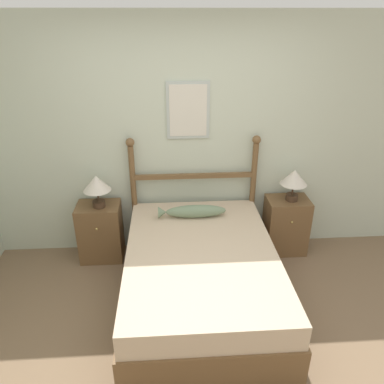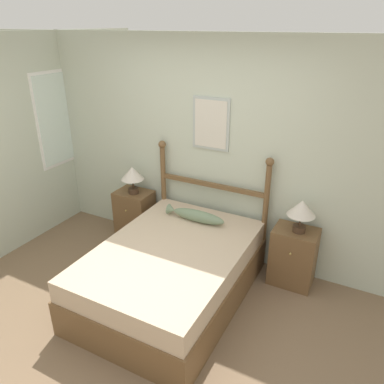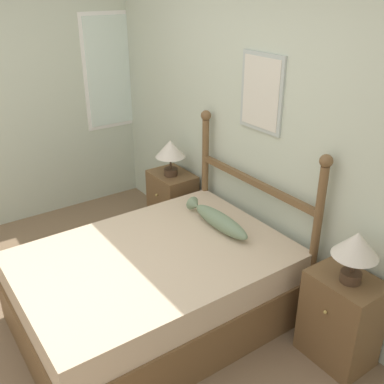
# 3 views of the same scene
# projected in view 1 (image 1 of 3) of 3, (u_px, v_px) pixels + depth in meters

# --- Properties ---
(ground_plane) EXTENTS (16.00, 16.00, 0.00)m
(ground_plane) POSITION_uv_depth(u_px,v_px,m) (194.00, 362.00, 2.98)
(ground_plane) COLOR #7A6047
(wall_back) EXTENTS (6.40, 0.08, 2.55)m
(wall_back) POSITION_uv_depth(u_px,v_px,m) (182.00, 141.00, 3.98)
(wall_back) COLOR beige
(wall_back) RESTS_ON ground_plane
(bed) EXTENTS (1.38, 1.95, 0.60)m
(bed) POSITION_uv_depth(u_px,v_px,m) (201.00, 278.00, 3.47)
(bed) COLOR brown
(bed) RESTS_ON ground_plane
(headboard) EXTENTS (1.41, 0.09, 1.35)m
(headboard) POSITION_uv_depth(u_px,v_px,m) (194.00, 188.00, 4.11)
(headboard) COLOR brown
(headboard) RESTS_ON ground_plane
(nightstand_left) EXTENTS (0.46, 0.36, 0.65)m
(nightstand_left) POSITION_uv_depth(u_px,v_px,m) (101.00, 232.00, 4.13)
(nightstand_left) COLOR brown
(nightstand_left) RESTS_ON ground_plane
(nightstand_right) EXTENTS (0.46, 0.36, 0.65)m
(nightstand_right) POSITION_uv_depth(u_px,v_px,m) (286.00, 225.00, 4.25)
(nightstand_right) COLOR brown
(nightstand_right) RESTS_ON ground_plane
(table_lamp_left) EXTENTS (0.29, 0.29, 0.35)m
(table_lamp_left) POSITION_uv_depth(u_px,v_px,m) (97.00, 185.00, 3.85)
(table_lamp_left) COLOR #422D1E
(table_lamp_left) RESTS_ON nightstand_left
(table_lamp_right) EXTENTS (0.29, 0.29, 0.35)m
(table_lamp_right) POSITION_uv_depth(u_px,v_px,m) (294.00, 179.00, 3.99)
(table_lamp_right) COLOR #422D1E
(table_lamp_right) RESTS_ON nightstand_right
(fish_pillow) EXTENTS (0.70, 0.13, 0.13)m
(fish_pillow) POSITION_uv_depth(u_px,v_px,m) (193.00, 211.00, 3.85)
(fish_pillow) COLOR gray
(fish_pillow) RESTS_ON bed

